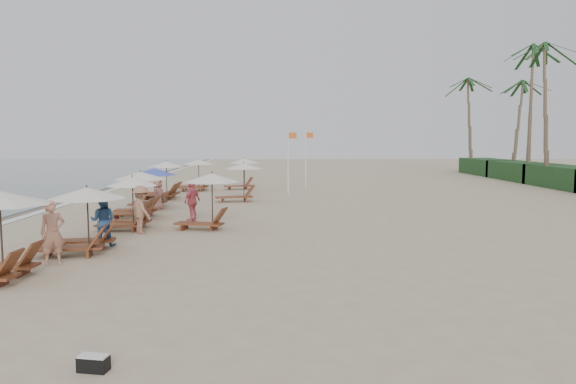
{
  "coord_description": "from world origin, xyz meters",
  "views": [
    {
      "loc": [
        0.54,
        -16.15,
        3.57
      ],
      "look_at": [
        1.0,
        6.55,
        1.3
      ],
      "focal_mm": 32.82,
      "sensor_mm": 36.0,
      "label": 1
    }
  ],
  "objects_px": {
    "inland_station_2": "(242,170)",
    "beachgoer_near": "(53,233)",
    "lounger_station_3": "(136,194)",
    "lounger_station_4": "(151,185)",
    "lounger_station_5": "(162,182)",
    "beachgoer_mid_a": "(103,221)",
    "beachgoer_far_b": "(158,194)",
    "duffel_bag": "(93,363)",
    "beachgoer_mid_b": "(141,210)",
    "lounger_station_2": "(127,204)",
    "beachgoer_far_a": "(192,201)",
    "flag_pole_near": "(289,158)",
    "lounger_station_1": "(80,219)",
    "inland_station_1": "(239,179)",
    "lounger_station_6": "(195,175)",
    "inland_station_0": "(207,195)"
  },
  "relations": [
    {
      "from": "lounger_station_2",
      "to": "beachgoer_far_b",
      "type": "bearing_deg",
      "value": 90.73
    },
    {
      "from": "inland_station_1",
      "to": "lounger_station_2",
      "type": "bearing_deg",
      "value": -112.02
    },
    {
      "from": "beachgoer_far_a",
      "to": "beachgoer_near",
      "type": "bearing_deg",
      "value": 7.29
    },
    {
      "from": "beachgoer_near",
      "to": "lounger_station_5",
      "type": "bearing_deg",
      "value": 60.82
    },
    {
      "from": "lounger_station_1",
      "to": "lounger_station_5",
      "type": "xyz_separation_m",
      "value": [
        -0.77,
        15.31,
        -0.03
      ]
    },
    {
      "from": "inland_station_0",
      "to": "beachgoer_mid_a",
      "type": "bearing_deg",
      "value": -132.58
    },
    {
      "from": "inland_station_2",
      "to": "lounger_station_6",
      "type": "bearing_deg",
      "value": -161.66
    },
    {
      "from": "lounger_station_4",
      "to": "lounger_station_5",
      "type": "xyz_separation_m",
      "value": [
        -0.35,
        4.19,
        -0.15
      ]
    },
    {
      "from": "lounger_station_6",
      "to": "beachgoer_far_a",
      "type": "xyz_separation_m",
      "value": [
        2.03,
        -13.94,
        -0.18
      ]
    },
    {
      "from": "lounger_station_6",
      "to": "beachgoer_mid_b",
      "type": "distance_m",
      "value": 16.88
    },
    {
      "from": "beachgoer_far_b",
      "to": "beachgoer_far_a",
      "type": "bearing_deg",
      "value": -131.61
    },
    {
      "from": "lounger_station_1",
      "to": "beachgoer_near",
      "type": "xyz_separation_m",
      "value": [
        -0.2,
        -1.58,
        -0.14
      ]
    },
    {
      "from": "inland_station_2",
      "to": "beachgoer_near",
      "type": "relative_size",
      "value": 1.46
    },
    {
      "from": "inland_station_0",
      "to": "beachgoer_near",
      "type": "distance_m",
      "value": 6.95
    },
    {
      "from": "beachgoer_near",
      "to": "duffel_bag",
      "type": "distance_m",
      "value": 7.95
    },
    {
      "from": "beachgoer_far_a",
      "to": "beachgoer_far_b",
      "type": "height_order",
      "value": "beachgoer_far_a"
    },
    {
      "from": "beachgoer_mid_b",
      "to": "flag_pole_near",
      "type": "distance_m",
      "value": 15.63
    },
    {
      "from": "lounger_station_5",
      "to": "duffel_bag",
      "type": "relative_size",
      "value": 5.42
    },
    {
      "from": "beachgoer_near",
      "to": "beachgoer_mid_b",
      "type": "xyz_separation_m",
      "value": [
        1.24,
        4.97,
        -0.01
      ]
    },
    {
      "from": "beachgoer_far_b",
      "to": "lounger_station_1",
      "type": "bearing_deg",
      "value": -163.9
    },
    {
      "from": "lounger_station_1",
      "to": "beachgoer_near",
      "type": "relative_size",
      "value": 1.5
    },
    {
      "from": "lounger_station_3",
      "to": "lounger_station_5",
      "type": "relative_size",
      "value": 1.0
    },
    {
      "from": "lounger_station_2",
      "to": "inland_station_2",
      "type": "height_order",
      "value": "inland_station_2"
    },
    {
      "from": "lounger_station_6",
      "to": "lounger_station_3",
      "type": "bearing_deg",
      "value": -93.29
    },
    {
      "from": "lounger_station_5",
      "to": "beachgoer_mid_b",
      "type": "height_order",
      "value": "lounger_station_5"
    },
    {
      "from": "beachgoer_mid_b",
      "to": "lounger_station_4",
      "type": "bearing_deg",
      "value": -30.37
    },
    {
      "from": "beachgoer_mid_a",
      "to": "beachgoer_far_b",
      "type": "bearing_deg",
      "value": -90.47
    },
    {
      "from": "lounger_station_1",
      "to": "inland_station_1",
      "type": "height_order",
      "value": "inland_station_1"
    },
    {
      "from": "beachgoer_far_b",
      "to": "duffel_bag",
      "type": "bearing_deg",
      "value": -153.36
    },
    {
      "from": "lounger_station_1",
      "to": "beachgoer_mid_a",
      "type": "relative_size",
      "value": 1.61
    },
    {
      "from": "lounger_station_2",
      "to": "beachgoer_far_a",
      "type": "relative_size",
      "value": 1.35
    },
    {
      "from": "inland_station_0",
      "to": "inland_station_2",
      "type": "bearing_deg",
      "value": 89.12
    },
    {
      "from": "inland_station_1",
      "to": "beachgoer_near",
      "type": "relative_size",
      "value": 1.54
    },
    {
      "from": "lounger_station_1",
      "to": "lounger_station_2",
      "type": "bearing_deg",
      "value": 87.2
    },
    {
      "from": "lounger_station_4",
      "to": "inland_station_2",
      "type": "xyz_separation_m",
      "value": [
        4.08,
        10.19,
        0.21
      ]
    },
    {
      "from": "inland_station_1",
      "to": "duffel_bag",
      "type": "height_order",
      "value": "inland_station_1"
    },
    {
      "from": "lounger_station_6",
      "to": "beachgoer_mid_a",
      "type": "height_order",
      "value": "lounger_station_6"
    },
    {
      "from": "lounger_station_1",
      "to": "lounger_station_5",
      "type": "height_order",
      "value": "lounger_station_5"
    },
    {
      "from": "inland_station_1",
      "to": "beachgoer_near",
      "type": "height_order",
      "value": "inland_station_1"
    },
    {
      "from": "duffel_bag",
      "to": "flag_pole_near",
      "type": "relative_size",
      "value": 0.12
    },
    {
      "from": "lounger_station_6",
      "to": "lounger_station_1",
      "type": "bearing_deg",
      "value": -91.32
    },
    {
      "from": "beachgoer_far_a",
      "to": "flag_pole_near",
      "type": "distance_m",
      "value": 12.39
    },
    {
      "from": "lounger_station_3",
      "to": "inland_station_2",
      "type": "relative_size",
      "value": 1.0
    },
    {
      "from": "beachgoer_far_a",
      "to": "inland_station_0",
      "type": "bearing_deg",
      "value": 50.65
    },
    {
      "from": "lounger_station_5",
      "to": "beachgoer_mid_b",
      "type": "xyz_separation_m",
      "value": [
        1.81,
        -11.92,
        -0.11
      ]
    },
    {
      "from": "flag_pole_near",
      "to": "beachgoer_near",
      "type": "bearing_deg",
      "value": -110.28
    },
    {
      "from": "lounger_station_2",
      "to": "beachgoer_mid_a",
      "type": "relative_size",
      "value": 1.41
    },
    {
      "from": "beachgoer_mid_a",
      "to": "duffel_bag",
      "type": "distance_m",
      "value": 10.16
    },
    {
      "from": "inland_station_0",
      "to": "beachgoer_far_b",
      "type": "relative_size",
      "value": 1.7
    },
    {
      "from": "beachgoer_near",
      "to": "beachgoer_mid_a",
      "type": "distance_m",
      "value": 2.68
    }
  ]
}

